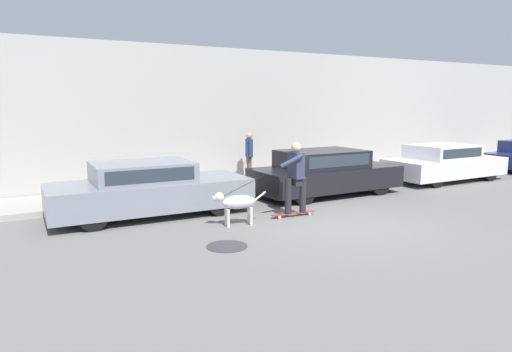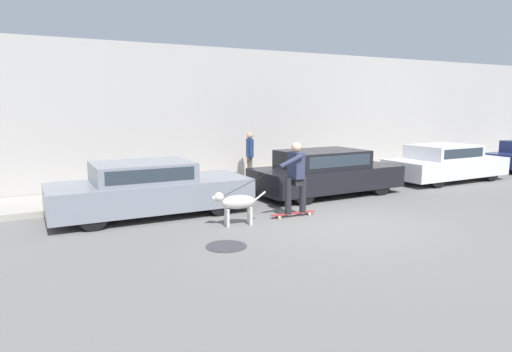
{
  "view_description": "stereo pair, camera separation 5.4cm",
  "coord_description": "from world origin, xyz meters",
  "px_view_note": "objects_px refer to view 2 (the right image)",
  "views": [
    {
      "loc": [
        -6.36,
        -7.56,
        2.61
      ],
      "look_at": [
        -1.33,
        1.58,
        0.95
      ],
      "focal_mm": 32.0,
      "sensor_mm": 36.0,
      "label": 1
    },
    {
      "loc": [
        -6.31,
        -7.59,
        2.61
      ],
      "look_at": [
        -1.33,
        1.58,
        0.95
      ],
      "focal_mm": 32.0,
      "sensor_mm": 36.0,
      "label": 2
    }
  ],
  "objects_px": {
    "parked_car_0": "(149,189)",
    "parked_car_1": "(325,173)",
    "skateboarder": "(295,175)",
    "pedestrian_with_bag": "(250,154)",
    "fire_hydrant": "(236,185)",
    "dog": "(236,203)",
    "parked_car_2": "(445,163)"
  },
  "relations": [
    {
      "from": "parked_car_0",
      "to": "skateboarder",
      "type": "relative_size",
      "value": 1.89
    },
    {
      "from": "dog",
      "to": "pedestrian_with_bag",
      "type": "xyz_separation_m",
      "value": [
        2.55,
        4.23,
        0.5
      ]
    },
    {
      "from": "parked_car_2",
      "to": "dog",
      "type": "bearing_deg",
      "value": -168.32
    },
    {
      "from": "skateboarder",
      "to": "pedestrian_with_bag",
      "type": "height_order",
      "value": "skateboarder"
    },
    {
      "from": "dog",
      "to": "pedestrian_with_bag",
      "type": "height_order",
      "value": "pedestrian_with_bag"
    },
    {
      "from": "parked_car_1",
      "to": "parked_car_2",
      "type": "xyz_separation_m",
      "value": [
        5.05,
        0.0,
        -0.04
      ]
    },
    {
      "from": "parked_car_2",
      "to": "pedestrian_with_bag",
      "type": "height_order",
      "value": "pedestrian_with_bag"
    },
    {
      "from": "parked_car_0",
      "to": "parked_car_1",
      "type": "height_order",
      "value": "parked_car_1"
    },
    {
      "from": "dog",
      "to": "pedestrian_with_bag",
      "type": "distance_m",
      "value": 4.96
    },
    {
      "from": "parked_car_1",
      "to": "dog",
      "type": "distance_m",
      "value": 4.16
    },
    {
      "from": "parked_car_1",
      "to": "fire_hydrant",
      "type": "distance_m",
      "value": 2.63
    },
    {
      "from": "pedestrian_with_bag",
      "to": "fire_hydrant",
      "type": "height_order",
      "value": "pedestrian_with_bag"
    },
    {
      "from": "parked_car_1",
      "to": "pedestrian_with_bag",
      "type": "height_order",
      "value": "pedestrian_with_bag"
    },
    {
      "from": "parked_car_1",
      "to": "parked_car_2",
      "type": "relative_size",
      "value": 1.01
    },
    {
      "from": "parked_car_0",
      "to": "pedestrian_with_bag",
      "type": "xyz_separation_m",
      "value": [
        3.94,
        2.42,
        0.39
      ]
    },
    {
      "from": "parked_car_0",
      "to": "dog",
      "type": "height_order",
      "value": "parked_car_0"
    },
    {
      "from": "parked_car_0",
      "to": "pedestrian_with_bag",
      "type": "bearing_deg",
      "value": 32.77
    },
    {
      "from": "parked_car_0",
      "to": "fire_hydrant",
      "type": "height_order",
      "value": "parked_car_0"
    },
    {
      "from": "parked_car_1",
      "to": "skateboarder",
      "type": "height_order",
      "value": "skateboarder"
    },
    {
      "from": "parked_car_0",
      "to": "parked_car_1",
      "type": "relative_size",
      "value": 1.07
    },
    {
      "from": "parked_car_1",
      "to": "fire_hydrant",
      "type": "bearing_deg",
      "value": 163.88
    },
    {
      "from": "parked_car_0",
      "to": "pedestrian_with_bag",
      "type": "distance_m",
      "value": 4.64
    },
    {
      "from": "parked_car_2",
      "to": "skateboarder",
      "type": "xyz_separation_m",
      "value": [
        -7.23,
        -1.73,
        0.39
      ]
    },
    {
      "from": "parked_car_0",
      "to": "parked_car_1",
      "type": "distance_m",
      "value": 5.12
    },
    {
      "from": "parked_car_0",
      "to": "skateboarder",
      "type": "xyz_separation_m",
      "value": [
        2.95,
        -1.73,
        0.37
      ]
    },
    {
      "from": "dog",
      "to": "pedestrian_with_bag",
      "type": "bearing_deg",
      "value": -111.34
    },
    {
      "from": "skateboarder",
      "to": "pedestrian_with_bag",
      "type": "relative_size",
      "value": 1.58
    },
    {
      "from": "parked_car_2",
      "to": "skateboarder",
      "type": "bearing_deg",
      "value": -166.49
    },
    {
      "from": "dog",
      "to": "fire_hydrant",
      "type": "xyz_separation_m",
      "value": [
        1.22,
        2.52,
        -0.1
      ]
    },
    {
      "from": "parked_car_1",
      "to": "skateboarder",
      "type": "relative_size",
      "value": 1.76
    },
    {
      "from": "parked_car_2",
      "to": "pedestrian_with_bag",
      "type": "bearing_deg",
      "value": 158.85
    },
    {
      "from": "parked_car_1",
      "to": "skateboarder",
      "type": "bearing_deg",
      "value": -141.85
    }
  ]
}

